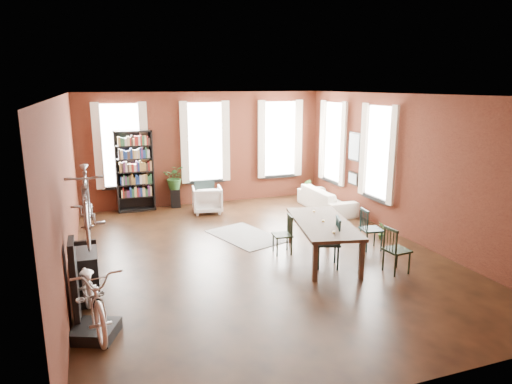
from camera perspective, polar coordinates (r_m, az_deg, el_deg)
name	(u,v)px	position (r m, az deg, el deg)	size (l,w,h in m)	color
room	(260,146)	(9.52, 0.44, 5.73)	(9.00, 9.04, 3.22)	black
dining_table	(322,240)	(9.17, 8.31, -5.99)	(1.02, 2.23, 0.76)	#4B3B2D
dining_chair_a	(327,242)	(8.76, 8.91, -6.24)	(0.45, 0.45, 0.96)	#173434
dining_chair_b	(282,235)	(9.35, 3.31, -5.35)	(0.37, 0.37, 0.80)	black
dining_chair_c	(397,250)	(8.80, 17.21, -6.93)	(0.40, 0.40, 0.87)	black
dining_chair_d	(371,229)	(9.86, 14.21, -4.54)	(0.40, 0.40, 0.88)	#183533
bookshelf	(135,171)	(12.79, -14.91, 2.51)	(1.00, 0.32, 2.20)	black
white_armchair	(207,198)	(12.41, -6.14, -0.77)	(0.76, 0.71, 0.79)	white
cream_sofa	(327,196)	(12.72, 8.81, -0.44)	(2.08, 0.61, 0.81)	beige
striped_rug	(246,236)	(10.49, -1.31, -5.52)	(1.12, 1.79, 0.01)	black
bike_trainer	(95,331)	(6.91, -19.45, -16.10)	(0.57, 0.57, 0.16)	black
bike_wall_rack	(75,284)	(7.01, -21.72, -10.68)	(0.16, 0.60, 1.30)	black
console_table	(86,275)	(7.93, -20.51, -9.73)	(0.40, 0.80, 0.80)	black
plant_stand	(175,198)	(13.09, -10.03, -0.76)	(0.26, 0.26, 0.52)	black
plant_by_sofa	(305,196)	(13.69, 6.16, -0.50)	(0.36, 0.66, 0.29)	#306126
plant_small	(381,236)	(10.65, 15.36, -5.34)	(0.22, 0.41, 0.15)	#316026
bicycle_floor	(90,264)	(6.51, -20.00, -8.43)	(0.63, 0.95, 1.80)	silver
bicycle_hung	(85,180)	(6.56, -20.64, 1.42)	(0.47, 1.00, 1.66)	#A5A8AD
plant_on_stand	(175,180)	(12.97, -10.08, 1.50)	(0.61, 0.68, 0.53)	#255522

